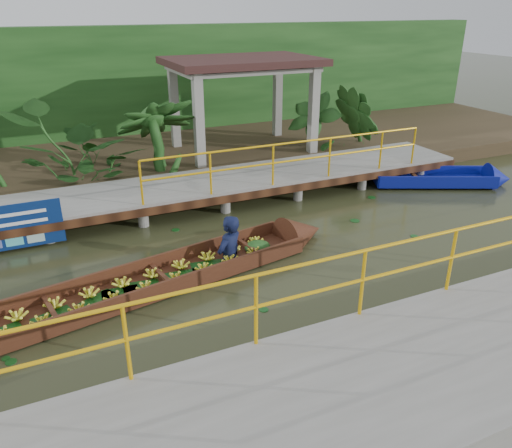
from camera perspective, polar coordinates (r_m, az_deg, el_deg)
name	(u,v)px	position (r m, az deg, el deg)	size (l,w,h in m)	color
ground	(228,269)	(9.57, -3.21, -5.21)	(80.00, 80.00, 0.00)	#292F17
land_strip	(140,157)	(16.22, -13.08, 7.44)	(30.00, 8.00, 0.45)	#352B1A
far_dock	(177,190)	(12.37, -9.03, 3.87)	(16.00, 2.06, 1.66)	gray
near_dock	(424,380)	(6.92, 18.60, -16.58)	(18.00, 2.40, 1.73)	gray
pavilion	(242,71)	(15.44, -1.60, 17.06)	(4.40, 3.00, 3.00)	gray
foliage_backdrop	(119,88)	(18.26, -15.35, 14.74)	(30.00, 0.80, 4.00)	#153B13
vendor_boat	(133,281)	(8.93, -13.92, -6.33)	(9.49, 2.70, 2.22)	#3C1D10
moored_blue_boat	(465,179)	(15.14, 22.80, 4.73)	(3.84, 2.45, 0.90)	navy
tropical_plants	(151,131)	(13.80, -11.92, 10.31)	(14.73, 1.73, 2.16)	#153B13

